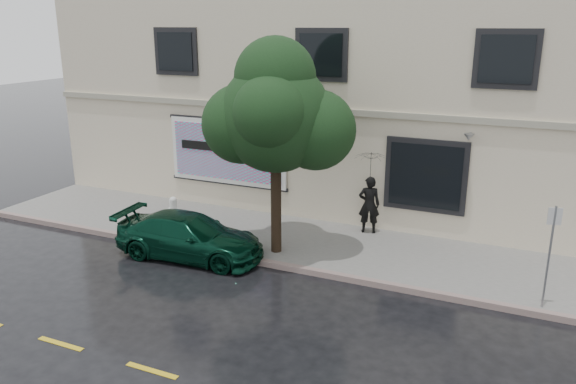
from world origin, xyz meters
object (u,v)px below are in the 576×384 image
at_px(car, 190,236).
at_px(street_tree, 275,117).
at_px(pedestrian, 369,205).
at_px(fire_hydrant, 174,210).

xyz_separation_m(car, street_tree, (2.10, 1.00, 3.19)).
distance_m(pedestrian, street_tree, 4.12).
height_order(car, pedestrian, pedestrian).
bearing_deg(street_tree, fire_hydrant, 168.35).
bearing_deg(street_tree, car, -154.51).
relative_size(car, fire_hydrant, 4.96).
relative_size(pedestrian, fire_hydrant, 2.08).
bearing_deg(pedestrian, fire_hydrant, -2.31).
bearing_deg(fire_hydrant, car, -60.05).
distance_m(car, street_tree, 3.95).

